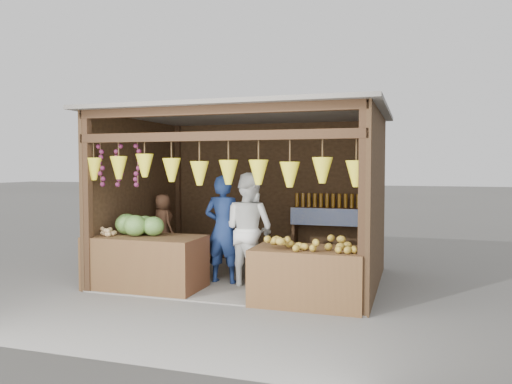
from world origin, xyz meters
TOP-DOWN VIEW (x-y plane):
  - ground at (0.00, 0.00)m, footprint 80.00×80.00m
  - stall_structure at (-0.03, -0.04)m, footprint 4.30×3.30m
  - back_shelf at (1.05, 1.28)m, footprint 1.25×0.32m
  - counter_left at (-1.24, -1.05)m, footprint 1.69×0.85m
  - counter_right at (1.22, -1.11)m, footprint 1.46×0.85m
  - stool at (-1.63, 0.22)m, footprint 0.34×0.34m
  - man_standing at (-0.26, -0.39)m, footprint 0.62×0.41m
  - woman_standing at (0.17, -0.42)m, footprint 1.02×0.92m
  - vendor_seated at (-1.63, 0.22)m, footprint 0.59×0.54m
  - melon_pile at (-1.33, -0.97)m, footprint 1.00×0.50m
  - tanfruit_pile at (-1.82, -1.13)m, footprint 0.34×0.40m
  - mango_pile at (1.28, -1.17)m, footprint 1.40×0.64m

SIDE VIEW (x-z plane):
  - ground at x=0.00m, z-range 0.00..0.00m
  - stool at x=-1.63m, z-range 0.00..0.32m
  - counter_right at x=1.22m, z-range 0.00..0.74m
  - counter_left at x=-1.24m, z-range 0.00..0.78m
  - vendor_seated at x=-1.63m, z-range 0.32..1.33m
  - man_standing at x=-0.26m, z-range 0.00..1.67m
  - mango_pile at x=1.28m, z-range 0.74..0.96m
  - tanfruit_pile at x=-1.82m, z-range 0.78..0.91m
  - woman_standing at x=0.17m, z-range 0.00..1.71m
  - back_shelf at x=1.05m, z-range 0.21..1.54m
  - melon_pile at x=-1.33m, z-range 0.78..1.10m
  - stall_structure at x=-0.03m, z-range 0.34..3.00m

